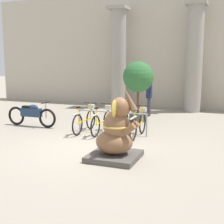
# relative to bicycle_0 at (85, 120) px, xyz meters

# --- Properties ---
(ground_plane) EXTENTS (60.00, 60.00, 0.00)m
(ground_plane) POSITION_rel_bicycle_0_xyz_m (1.06, -1.84, -0.42)
(ground_plane) COLOR gray
(building_facade) EXTENTS (20.00, 0.20, 6.00)m
(building_facade) POSITION_rel_bicycle_0_xyz_m (1.06, 6.76, 2.58)
(building_facade) COLOR #BCB29E
(building_facade) RESTS_ON ground_plane
(column_left) EXTENTS (0.98, 0.98, 5.16)m
(column_left) POSITION_rel_bicycle_0_xyz_m (-0.86, 5.76, 2.20)
(column_left) COLOR gray
(column_left) RESTS_ON ground_plane
(column_right) EXTENTS (0.98, 0.98, 5.16)m
(column_right) POSITION_rel_bicycle_0_xyz_m (2.98, 5.76, 2.20)
(column_right) COLOR gray
(column_right) RESTS_ON ground_plane
(bike_rack) EXTENTS (2.55, 0.05, 0.77)m
(bike_rack) POSITION_rel_bicycle_0_xyz_m (0.97, 0.11, 0.15)
(bike_rack) COLOR gray
(bike_rack) RESTS_ON ground_plane
(bicycle_0) EXTENTS (0.48, 1.79, 0.99)m
(bicycle_0) POSITION_rel_bicycle_0_xyz_m (0.00, 0.00, 0.00)
(bicycle_0) COLOR black
(bicycle_0) RESTS_ON ground_plane
(bicycle_1) EXTENTS (0.48, 1.79, 0.99)m
(bicycle_1) POSITION_rel_bicycle_0_xyz_m (0.65, 0.02, 0.00)
(bicycle_1) COLOR black
(bicycle_1) RESTS_ON ground_plane
(bicycle_2) EXTENTS (0.48, 1.79, 0.99)m
(bicycle_2) POSITION_rel_bicycle_0_xyz_m (1.30, 0.02, 0.00)
(bicycle_2) COLOR black
(bicycle_2) RESTS_ON ground_plane
(bicycle_3) EXTENTS (0.48, 1.79, 0.99)m
(bicycle_3) POSITION_rel_bicycle_0_xyz_m (1.95, 0.00, 0.00)
(bicycle_3) COLOR black
(bicycle_3) RESTS_ON ground_plane
(elephant_statue) EXTENTS (1.24, 1.24, 1.89)m
(elephant_statue) POSITION_rel_bicycle_0_xyz_m (2.08, -2.44, 0.22)
(elephant_statue) COLOR #4C4742
(elephant_statue) RESTS_ON ground_plane
(motorcycle) EXTENTS (2.13, 0.55, 0.96)m
(motorcycle) POSITION_rel_bicycle_0_xyz_m (-2.29, 0.10, 0.05)
(motorcycle) COLOR black
(motorcycle) RESTS_ON ground_plane
(person_pedestrian) EXTENTS (0.22, 0.47, 1.67)m
(person_pedestrian) POSITION_rel_bicycle_0_xyz_m (1.31, 3.84, 0.58)
(person_pedestrian) COLOR #383342
(person_pedestrian) RESTS_ON ground_plane
(potted_tree) EXTENTS (1.25, 1.25, 2.44)m
(potted_tree) POSITION_rel_bicycle_0_xyz_m (1.17, 2.55, 1.27)
(potted_tree) COLOR #4C4C4C
(potted_tree) RESTS_ON ground_plane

